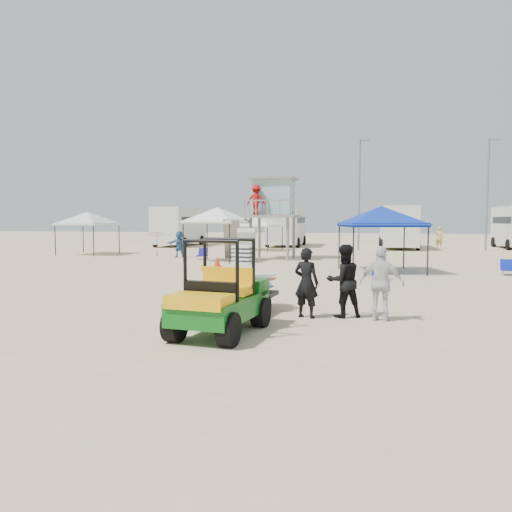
% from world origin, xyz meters
% --- Properties ---
extents(ground, '(140.00, 140.00, 0.00)m').
position_xyz_m(ground, '(0.00, 0.00, 0.00)').
color(ground, beige).
rests_on(ground, ground).
extents(utility_cart, '(1.54, 2.62, 1.88)m').
position_xyz_m(utility_cart, '(0.53, -0.68, 0.88)').
color(utility_cart, '#0E5A16').
rests_on(utility_cart, ground).
extents(surf_trailer, '(1.36, 2.20, 1.82)m').
position_xyz_m(surf_trailer, '(0.54, 1.65, 0.74)').
color(surf_trailer, black).
rests_on(surf_trailer, ground).
extents(man_left, '(0.69, 0.56, 1.64)m').
position_xyz_m(man_left, '(2.05, 1.35, 0.82)').
color(man_left, black).
rests_on(man_left, ground).
extents(man_mid, '(1.03, 0.93, 1.71)m').
position_xyz_m(man_mid, '(2.90, 1.60, 0.86)').
color(man_mid, black).
rests_on(man_mid, ground).
extents(man_right, '(1.05, 0.59, 1.70)m').
position_xyz_m(man_right, '(3.75, 1.35, 0.85)').
color(man_right, silver).
rests_on(man_right, ground).
extents(lifeguard_tower, '(2.91, 2.91, 4.53)m').
position_xyz_m(lifeguard_tower, '(-1.80, 17.98, 3.37)').
color(lifeguard_tower, gray).
rests_on(lifeguard_tower, ground).
extents(canopy_blue, '(3.83, 3.83, 3.25)m').
position_xyz_m(canopy_blue, '(4.07, 11.96, 2.70)').
color(canopy_blue, black).
rests_on(canopy_blue, ground).
extents(canopy_white_a, '(3.33, 3.33, 3.33)m').
position_xyz_m(canopy_white_a, '(-4.48, 16.13, 2.78)').
color(canopy_white_a, black).
rests_on(canopy_white_a, ground).
extents(canopy_white_b, '(3.21, 3.21, 3.14)m').
position_xyz_m(canopy_white_b, '(-13.98, 18.90, 2.60)').
color(canopy_white_b, black).
rests_on(canopy_white_b, ground).
extents(canopy_white_c, '(3.57, 3.57, 2.98)m').
position_xyz_m(canopy_white_c, '(-4.24, 25.36, 2.43)').
color(canopy_white_c, black).
rests_on(canopy_white_c, ground).
extents(umbrella_a, '(1.75, 1.78, 1.57)m').
position_xyz_m(umbrella_a, '(-9.01, 18.33, 0.79)').
color(umbrella_a, red).
rests_on(umbrella_a, ground).
extents(umbrella_b, '(2.58, 2.60, 1.79)m').
position_xyz_m(umbrella_b, '(-3.44, 18.25, 0.90)').
color(umbrella_b, '#FCF616').
rests_on(umbrella_b, ground).
extents(cone_near, '(0.34, 0.34, 0.50)m').
position_xyz_m(cone_near, '(-3.60, 10.97, 0.25)').
color(cone_near, orange).
rests_on(cone_near, ground).
extents(cone_far, '(0.34, 0.34, 0.50)m').
position_xyz_m(cone_far, '(-3.54, 12.85, 0.25)').
color(cone_far, red).
rests_on(cone_far, ground).
extents(beach_chair_a, '(0.55, 0.59, 0.64)m').
position_xyz_m(beach_chair_a, '(-5.57, 16.78, 0.31)').
color(beach_chair_a, '#210E9C').
rests_on(beach_chair_a, ground).
extents(beach_chair_b, '(0.62, 0.66, 0.64)m').
position_xyz_m(beach_chair_b, '(3.94, 9.00, 0.31)').
color(beach_chair_b, '#1023B5').
rests_on(beach_chair_b, ground).
extents(beach_chair_c, '(0.59, 0.63, 0.64)m').
position_xyz_m(beach_chair_c, '(9.17, 11.92, 0.31)').
color(beach_chair_c, '#0F1DA8').
rests_on(beach_chair_c, ground).
extents(rv_far_left, '(2.64, 6.80, 3.25)m').
position_xyz_m(rv_far_left, '(-12.00, 29.99, 1.80)').
color(rv_far_left, silver).
rests_on(rv_far_left, ground).
extents(rv_mid_left, '(2.65, 6.50, 3.25)m').
position_xyz_m(rv_mid_left, '(-3.00, 31.49, 1.80)').
color(rv_mid_left, silver).
rests_on(rv_mid_left, ground).
extents(rv_mid_right, '(2.64, 7.00, 3.25)m').
position_xyz_m(rv_mid_right, '(6.00, 29.99, 1.80)').
color(rv_mid_right, silver).
rests_on(rv_mid_right, ground).
extents(light_pole_left, '(0.14, 0.14, 8.00)m').
position_xyz_m(light_pole_left, '(3.00, 27.00, 4.00)').
color(light_pole_left, slate).
rests_on(light_pole_left, ground).
extents(light_pole_right, '(0.14, 0.14, 8.00)m').
position_xyz_m(light_pole_right, '(12.00, 28.50, 4.00)').
color(light_pole_right, slate).
rests_on(light_pole_right, ground).
extents(distant_beachgoers, '(17.58, 14.03, 1.69)m').
position_xyz_m(distant_beachgoers, '(-2.80, 21.40, 0.81)').
color(distant_beachgoers, '#34669E').
rests_on(distant_beachgoers, ground).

